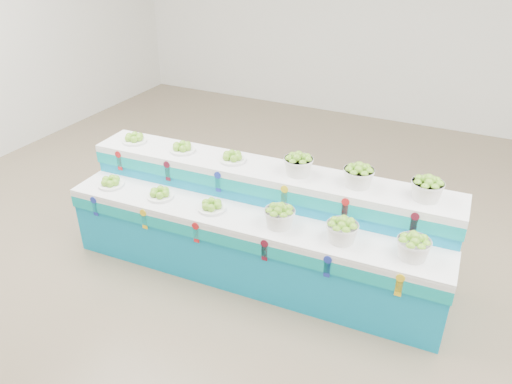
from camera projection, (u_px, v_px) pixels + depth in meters
ground at (288, 298)px, 4.62m from camera, size 10.00×10.00×0.00m
display_stand at (256, 225)px, 4.78m from camera, size 3.71×1.09×1.02m
plate_lower_left at (111, 181)px, 5.00m from camera, size 0.27×0.27×0.10m
plate_lower_mid at (160, 193)px, 4.79m from camera, size 0.27×0.27×0.10m
plate_lower_right at (212, 205)px, 4.59m from camera, size 0.27×0.27×0.10m
basket_lower_left at (280, 216)px, 4.33m from camera, size 0.28×0.28×0.20m
basket_lower_mid at (342, 230)px, 4.13m from camera, size 0.28×0.28×0.20m
basket_lower_right at (413, 246)px, 3.93m from camera, size 0.28×0.28×0.20m
plate_upper_left at (134, 138)px, 5.21m from camera, size 0.27×0.27×0.10m
plate_upper_mid at (182, 147)px, 5.01m from camera, size 0.27×0.27×0.10m
plate_upper_right at (232, 156)px, 4.81m from camera, size 0.27×0.27×0.10m
basket_upper_left at (298, 164)px, 4.55m from camera, size 0.28×0.28×0.20m
basket_upper_mid at (359, 175)px, 4.35m from camera, size 0.28×0.28×0.20m
basket_upper_right at (427, 188)px, 4.15m from camera, size 0.28×0.28×0.20m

